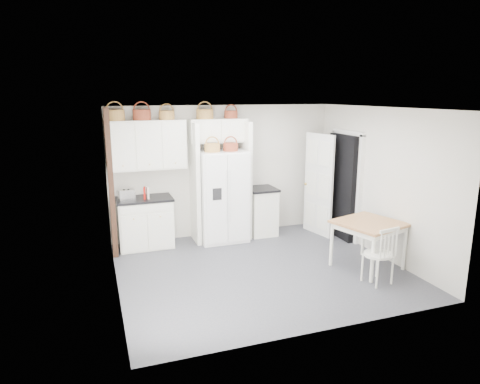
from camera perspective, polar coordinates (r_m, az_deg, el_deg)
name	(u,v)px	position (r m, az deg, el deg)	size (l,w,h in m)	color
floor	(260,269)	(7.15, 2.64, -10.21)	(4.50, 4.50, 0.00)	#393B46
ceiling	(261,108)	(6.58, 2.88, 11.08)	(4.50, 4.50, 0.00)	white
wall_back	(223,171)	(8.60, -2.24, 2.82)	(4.50, 4.50, 0.00)	beige
wall_left	(112,204)	(6.28, -16.65, -1.54)	(4.00, 4.00, 0.00)	beige
wall_right	(380,183)	(7.86, 18.16, 1.20)	(4.00, 4.00, 0.00)	beige
refrigerator	(222,196)	(8.28, -2.42, -0.54)	(0.91, 0.73, 1.76)	white
base_cab_left	(145,223)	(8.19, -12.52, -4.11)	(0.98, 0.62, 0.90)	white
base_cab_right	(261,212)	(8.74, 2.82, -2.66)	(0.52, 0.63, 0.92)	white
dining_table	(368,245)	(7.38, 16.66, -6.77)	(0.94, 0.94, 0.79)	#A3683C
windsor_chair	(378,254)	(6.83, 17.94, -7.90)	(0.45, 0.41, 0.91)	white
counter_left	(144,199)	(8.06, -12.68, -0.90)	(1.02, 0.66, 0.04)	black
counter_right	(261,189)	(8.62, 2.85, 0.43)	(0.57, 0.67, 0.04)	black
toaster	(127,195)	(7.94, -14.89, -0.38)	(0.28, 0.16, 0.19)	silver
cookbook_red	(145,193)	(7.96, -12.61, -0.13)	(0.03, 0.14, 0.22)	#B30F0A
cookbook_cream	(148,193)	(7.97, -12.19, -0.09)	(0.03, 0.15, 0.22)	silver
basket_upper_a	(115,115)	(7.94, -16.33, 9.79)	(0.33, 0.33, 0.19)	#955635
basket_upper_b	(142,115)	(7.98, -12.95, 9.99)	(0.32, 0.32, 0.19)	maroon
basket_upper_c	(167,115)	(8.05, -9.74, 10.06)	(0.28, 0.28, 0.16)	#955635
basket_bridge_a	(205,114)	(8.20, -4.71, 10.32)	(0.32, 0.32, 0.18)	#955635
basket_bridge_b	(231,115)	(8.34, -1.20, 10.29)	(0.26, 0.26, 0.15)	maroon
basket_fridge_a	(212,148)	(7.96, -3.72, 5.91)	(0.29, 0.29, 0.15)	#955635
basket_fridge_b	(231,147)	(8.06, -1.26, 6.01)	(0.28, 0.28, 0.15)	maroon
upper_cabinet	(147,145)	(8.04, -12.25, 6.14)	(1.40, 0.34, 0.90)	white
bridge_cabinet	(218,131)	(8.29, -2.94, 8.18)	(1.12, 0.34, 0.45)	white
fridge_panel_left	(195,183)	(8.17, -6.04, 1.15)	(0.08, 0.60, 2.30)	white
fridge_panel_right	(245,180)	(8.46, 0.70, 1.62)	(0.08, 0.60, 2.30)	white
trim_post	(111,185)	(7.60, -16.81, 0.92)	(0.09, 0.09, 2.60)	black
doorway_void	(343,187)	(8.66, 13.58, 0.68)	(0.18, 0.85, 2.05)	black
door_slab	(318,185)	(8.76, 10.42, 0.96)	(0.80, 0.04, 2.05)	white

